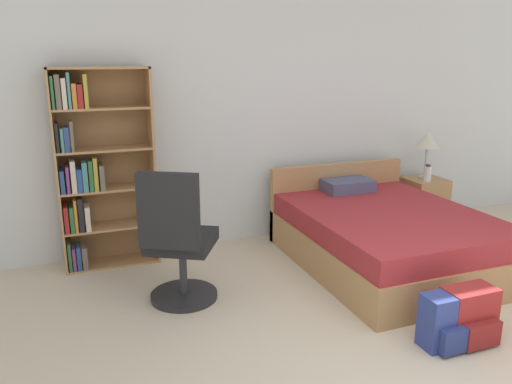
{
  "coord_description": "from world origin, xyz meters",
  "views": [
    {
      "loc": [
        -1.94,
        -1.51,
        1.86
      ],
      "look_at": [
        -0.61,
        1.98,
        0.85
      ],
      "focal_mm": 35.0,
      "sensor_mm": 36.0,
      "label": 1
    }
  ],
  "objects_px": {
    "table_lamp": "(428,141)",
    "bed": "(384,235)",
    "office_chair": "(178,244)",
    "backpack_red": "(469,316)",
    "water_bottle": "(427,173)",
    "backpack_blue": "(447,322)",
    "nightstand": "(423,202)",
    "bookshelf": "(94,169)"
  },
  "relations": [
    {
      "from": "nightstand",
      "to": "backpack_red",
      "type": "relative_size",
      "value": 1.45
    },
    {
      "from": "backpack_red",
      "to": "office_chair",
      "type": "bearing_deg",
      "value": 144.85
    },
    {
      "from": "bed",
      "to": "table_lamp",
      "type": "bearing_deg",
      "value": 36.61
    },
    {
      "from": "nightstand",
      "to": "backpack_red",
      "type": "height_order",
      "value": "nightstand"
    },
    {
      "from": "nightstand",
      "to": "backpack_red",
      "type": "distance_m",
      "value": 2.47
    },
    {
      "from": "backpack_blue",
      "to": "table_lamp",
      "type": "bearing_deg",
      "value": 54.98
    },
    {
      "from": "table_lamp",
      "to": "water_bottle",
      "type": "bearing_deg",
      "value": -118.39
    },
    {
      "from": "bed",
      "to": "table_lamp",
      "type": "relative_size",
      "value": 3.67
    },
    {
      "from": "bookshelf",
      "to": "office_chair",
      "type": "xyz_separation_m",
      "value": [
        0.52,
        -1.01,
        -0.41
      ]
    },
    {
      "from": "water_bottle",
      "to": "backpack_red",
      "type": "distance_m",
      "value": 2.39
    },
    {
      "from": "office_chair",
      "to": "nightstand",
      "type": "xyz_separation_m",
      "value": [
        3.01,
        0.89,
        -0.23
      ]
    },
    {
      "from": "bed",
      "to": "office_chair",
      "type": "height_order",
      "value": "office_chair"
    },
    {
      "from": "bookshelf",
      "to": "water_bottle",
      "type": "bearing_deg",
      "value": -3.62
    },
    {
      "from": "bookshelf",
      "to": "nightstand",
      "type": "relative_size",
      "value": 3.29
    },
    {
      "from": "bed",
      "to": "office_chair",
      "type": "bearing_deg",
      "value": -176.36
    },
    {
      "from": "office_chair",
      "to": "backpack_red",
      "type": "distance_m",
      "value": 2.11
    },
    {
      "from": "office_chair",
      "to": "bed",
      "type": "bearing_deg",
      "value": 3.64
    },
    {
      "from": "table_lamp",
      "to": "bed",
      "type": "bearing_deg",
      "value": -143.39
    },
    {
      "from": "nightstand",
      "to": "bookshelf",
      "type": "bearing_deg",
      "value": 178.07
    },
    {
      "from": "backpack_blue",
      "to": "backpack_red",
      "type": "height_order",
      "value": "backpack_red"
    },
    {
      "from": "table_lamp",
      "to": "backpack_blue",
      "type": "height_order",
      "value": "table_lamp"
    },
    {
      "from": "bookshelf",
      "to": "table_lamp",
      "type": "xyz_separation_m",
      "value": [
        3.53,
        -0.1,
        0.06
      ]
    },
    {
      "from": "backpack_red",
      "to": "backpack_blue",
      "type": "bearing_deg",
      "value": -178.33
    },
    {
      "from": "bed",
      "to": "backpack_red",
      "type": "distance_m",
      "value": 1.35
    },
    {
      "from": "water_bottle",
      "to": "office_chair",
      "type": "bearing_deg",
      "value": -164.91
    },
    {
      "from": "nightstand",
      "to": "water_bottle",
      "type": "relative_size",
      "value": 2.93
    },
    {
      "from": "backpack_blue",
      "to": "bed",
      "type": "bearing_deg",
      "value": 72.46
    },
    {
      "from": "table_lamp",
      "to": "backpack_red",
      "type": "height_order",
      "value": "table_lamp"
    },
    {
      "from": "water_bottle",
      "to": "backpack_blue",
      "type": "bearing_deg",
      "value": -125.4
    },
    {
      "from": "bed",
      "to": "nightstand",
      "type": "bearing_deg",
      "value": 35.87
    },
    {
      "from": "office_chair",
      "to": "water_bottle",
      "type": "xyz_separation_m",
      "value": [
        2.94,
        0.79,
        0.13
      ]
    },
    {
      "from": "office_chair",
      "to": "water_bottle",
      "type": "distance_m",
      "value": 3.05
    },
    {
      "from": "office_chair",
      "to": "water_bottle",
      "type": "relative_size",
      "value": 5.87
    },
    {
      "from": "nightstand",
      "to": "office_chair",
      "type": "bearing_deg",
      "value": -163.44
    },
    {
      "from": "nightstand",
      "to": "table_lamp",
      "type": "xyz_separation_m",
      "value": [
        0.0,
        0.02,
        0.7
      ]
    },
    {
      "from": "backpack_red",
      "to": "bookshelf",
      "type": "bearing_deg",
      "value": 135.12
    },
    {
      "from": "bed",
      "to": "backpack_blue",
      "type": "height_order",
      "value": "bed"
    },
    {
      "from": "nightstand",
      "to": "table_lamp",
      "type": "relative_size",
      "value": 1.02
    },
    {
      "from": "office_chair",
      "to": "backpack_blue",
      "type": "distance_m",
      "value": 1.97
    },
    {
      "from": "office_chair",
      "to": "backpack_blue",
      "type": "bearing_deg",
      "value": -38.48
    },
    {
      "from": "office_chair",
      "to": "backpack_red",
      "type": "relative_size",
      "value": 2.9
    },
    {
      "from": "backpack_blue",
      "to": "backpack_red",
      "type": "distance_m",
      "value": 0.19
    }
  ]
}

